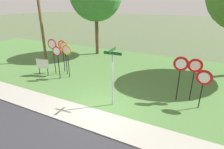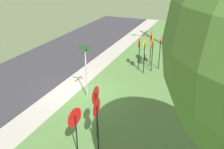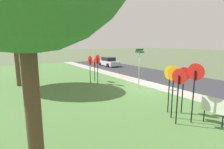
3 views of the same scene
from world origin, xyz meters
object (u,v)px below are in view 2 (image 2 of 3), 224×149
(stop_sign_near_right, at_px, (160,45))
(yield_sign_far_left, at_px, (96,100))
(stop_sign_far_center, at_px, (139,47))
(notice_board, at_px, (145,52))
(stop_sign_near_left, at_px, (152,47))
(yield_sign_near_left, at_px, (75,121))
(street_name_post, at_px, (86,68))
(stop_sign_far_right, at_px, (144,49))
(yield_sign_near_right, at_px, (97,112))
(stop_sign_far_left, at_px, (151,41))

(stop_sign_near_right, height_order, yield_sign_far_left, yield_sign_far_left)
(stop_sign_far_center, relative_size, notice_board, 1.93)
(stop_sign_near_right, height_order, stop_sign_far_center, stop_sign_near_right)
(stop_sign_near_left, relative_size, yield_sign_near_left, 1.18)
(stop_sign_near_left, xyz_separation_m, street_name_post, (5.23, -2.47, 0.01))
(stop_sign_far_center, relative_size, stop_sign_far_right, 0.97)
(stop_sign_far_right, xyz_separation_m, notice_board, (-2.07, -0.50, -0.97))
(street_name_post, bearing_deg, yield_sign_near_right, 29.14)
(stop_sign_far_center, bearing_deg, stop_sign_near_left, 88.12)
(notice_board, bearing_deg, stop_sign_far_right, 5.34)
(yield_sign_near_left, bearing_deg, stop_sign_far_right, -171.24)
(stop_sign_near_right, bearing_deg, stop_sign_far_right, -45.40)
(yield_sign_near_left, bearing_deg, stop_sign_far_center, -168.01)
(stop_sign_near_left, xyz_separation_m, yield_sign_near_left, (9.46, -0.72, -0.26))
(stop_sign_far_left, bearing_deg, stop_sign_near_right, 61.46)
(stop_sign_far_left, bearing_deg, stop_sign_far_center, -40.24)
(stop_sign_far_left, xyz_separation_m, yield_sign_near_left, (10.31, -0.38, -0.42))
(yield_sign_near_right, bearing_deg, stop_sign_far_center, -178.32)
(yield_sign_near_right, height_order, yield_sign_far_left, yield_sign_far_left)
(stop_sign_near_right, xyz_separation_m, stop_sign_far_right, (1.15, -0.83, -0.03))
(stop_sign_near_right, bearing_deg, stop_sign_near_left, -44.08)
(stop_sign_near_left, height_order, stop_sign_near_right, stop_sign_near_left)
(stop_sign_far_right, bearing_deg, stop_sign_near_left, 139.85)
(stop_sign_near_left, relative_size, street_name_post, 0.81)
(yield_sign_near_right, bearing_deg, yield_sign_near_left, -58.91)
(stop_sign_far_center, distance_m, stop_sign_far_right, 0.69)
(stop_sign_far_left, relative_size, notice_board, 2.19)
(stop_sign_far_right, height_order, notice_board, stop_sign_far_right)
(stop_sign_near_right, distance_m, stop_sign_far_left, 0.81)
(stop_sign_far_left, relative_size, yield_sign_near_right, 1.11)
(stop_sign_far_right, xyz_separation_m, yield_sign_near_right, (8.38, 0.42, 0.04))
(stop_sign_near_left, distance_m, yield_sign_near_right, 8.95)
(stop_sign_near_left, xyz_separation_m, notice_board, (-1.51, -0.92, -1.02))
(stop_sign_far_right, bearing_deg, stop_sign_far_center, -134.59)
(yield_sign_near_right, xyz_separation_m, notice_board, (-10.46, -0.92, -1.01))
(stop_sign_far_center, xyz_separation_m, yield_sign_near_right, (8.84, 0.93, 0.10))
(notice_board, bearing_deg, yield_sign_far_left, -4.99)
(yield_sign_near_left, bearing_deg, street_name_post, -146.85)
(stop_sign_near_left, height_order, stop_sign_far_right, stop_sign_near_left)
(stop_sign_near_right, height_order, notice_board, stop_sign_near_right)
(stop_sign_far_left, relative_size, stop_sign_far_right, 1.11)
(yield_sign_near_right, relative_size, street_name_post, 0.78)
(yield_sign_near_left, xyz_separation_m, yield_sign_near_right, (-0.51, 0.71, 0.26))
(stop_sign_far_left, bearing_deg, yield_sign_near_left, -10.53)
(stop_sign_far_center, bearing_deg, stop_sign_far_right, 39.86)
(yield_sign_near_right, xyz_separation_m, street_name_post, (-3.72, -2.47, 0.02))
(stop_sign_near_left, height_order, street_name_post, street_name_post)
(yield_sign_near_right, distance_m, street_name_post, 4.46)
(yield_sign_near_left, bearing_deg, notice_board, -168.29)
(yield_sign_far_left, xyz_separation_m, street_name_post, (-3.03, -2.09, -0.08))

